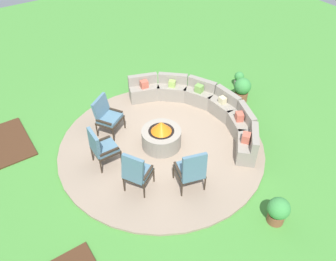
# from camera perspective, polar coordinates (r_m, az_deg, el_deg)

# --- Properties ---
(ground_plane) EXTENTS (24.00, 24.00, 0.00)m
(ground_plane) POSITION_cam_1_polar(r_m,az_deg,el_deg) (8.80, -1.08, -2.69)
(ground_plane) COLOR #478C38
(patio_circle) EXTENTS (5.21, 5.21, 0.06)m
(patio_circle) POSITION_cam_1_polar(r_m,az_deg,el_deg) (8.78, -1.09, -2.55)
(patio_circle) COLOR gray
(patio_circle) RESTS_ON ground_plane
(mulch_bed_left) EXTENTS (1.74, 1.24, 0.04)m
(mulch_bed_left) POSITION_cam_1_polar(r_m,az_deg,el_deg) (9.81, -25.70, -2.02)
(mulch_bed_left) COLOR #472B19
(mulch_bed_left) RESTS_ON ground_plane
(fire_pit) EXTENTS (1.00, 1.00, 0.76)m
(fire_pit) POSITION_cam_1_polar(r_m,az_deg,el_deg) (8.56, -1.11, -0.96)
(fire_pit) COLOR gray
(fire_pit) RESTS_ON patio_circle
(curved_stone_bench) EXTENTS (4.24, 2.14, 0.74)m
(curved_stone_bench) POSITION_cam_1_polar(r_m,az_deg,el_deg) (9.55, 5.75, 3.98)
(curved_stone_bench) COLOR gray
(curved_stone_bench) RESTS_ON patio_circle
(lounge_chair_front_left) EXTENTS (0.78, 0.82, 1.05)m
(lounge_chair_front_left) POSITION_cam_1_polar(r_m,az_deg,el_deg) (8.95, -10.19, 2.57)
(lounge_chair_front_left) COLOR #2D2319
(lounge_chair_front_left) RESTS_ON patio_circle
(lounge_chair_front_right) EXTENTS (0.54, 0.57, 1.08)m
(lounge_chair_front_right) POSITION_cam_1_polar(r_m,az_deg,el_deg) (8.05, -11.04, -2.68)
(lounge_chair_front_right) COLOR #2D2319
(lounge_chair_front_right) RESTS_ON patio_circle
(lounge_chair_back_left) EXTENTS (0.73, 0.75, 1.13)m
(lounge_chair_back_left) POSITION_cam_1_polar(r_m,az_deg,el_deg) (7.37, -5.32, -6.80)
(lounge_chair_back_left) COLOR #2D2319
(lounge_chair_back_left) RESTS_ON patio_circle
(lounge_chair_back_right) EXTENTS (0.73, 0.71, 1.12)m
(lounge_chair_back_right) POSITION_cam_1_polar(r_m,az_deg,el_deg) (7.40, 3.89, -6.51)
(lounge_chair_back_right) COLOR #2D2319
(lounge_chair_back_right) RESTS_ON patio_circle
(potted_plant_0) EXTENTS (0.30, 0.30, 0.51)m
(potted_plant_0) POSITION_cam_1_polar(r_m,az_deg,el_deg) (11.08, 11.73, 8.45)
(potted_plant_0) COLOR #A89E8E
(potted_plant_0) RESTS_ON ground_plane
(potted_plant_1) EXTENTS (0.50, 0.50, 0.77)m
(potted_plant_1) POSITION_cam_1_polar(r_m,az_deg,el_deg) (10.34, 12.25, 6.77)
(potted_plant_1) COLOR brown
(potted_plant_1) RESTS_ON ground_plane
(potted_plant_2) EXTENTS (0.46, 0.46, 0.65)m
(potted_plant_2) POSITION_cam_1_polar(r_m,az_deg,el_deg) (7.39, 17.89, -12.53)
(potted_plant_2) COLOR brown
(potted_plant_2) RESTS_ON ground_plane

